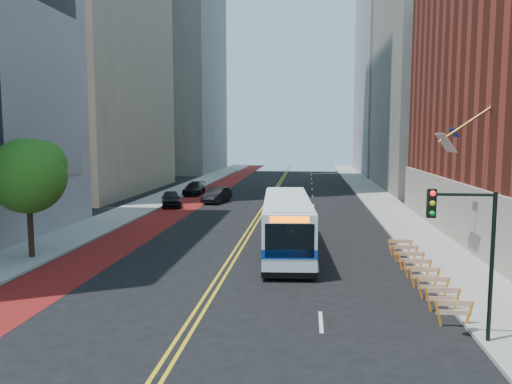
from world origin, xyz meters
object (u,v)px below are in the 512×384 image
object	(u,v)px
transit_bus	(287,224)
car_b	(217,195)
street_tree	(29,173)
traffic_signal	(465,235)
car_a	(171,199)
car_c	(194,189)

from	to	relation	value
transit_bus	car_b	bearing A→B (deg)	107.00
street_tree	car_b	xyz separation A→B (m)	(5.93, 25.28, -4.11)
traffic_signal	car_b	bearing A→B (deg)	112.93
street_tree	car_a	world-z (taller)	street_tree
car_b	car_c	bearing A→B (deg)	132.31
traffic_signal	transit_bus	distance (m)	14.32
car_a	car_b	bearing A→B (deg)	24.16
car_a	car_c	xyz separation A→B (m)	(0.00, 10.05, -0.06)
transit_bus	car_a	xyz separation A→B (m)	(-12.32, 18.67, -0.98)
traffic_signal	car_b	distance (m)	37.93
car_a	car_b	xyz separation A→B (m)	(3.98, 3.50, 0.01)
car_a	car_c	size ratio (longest dim) A/B	0.92
traffic_signal	car_c	xyz separation A→B (m)	(-18.71, 41.38, -3.00)
traffic_signal	car_b	world-z (taller)	traffic_signal
traffic_signal	car_a	world-z (taller)	traffic_signal
street_tree	car_c	world-z (taller)	street_tree
street_tree	car_c	size ratio (longest dim) A/B	1.34
street_tree	traffic_signal	world-z (taller)	street_tree
transit_bus	car_c	size ratio (longest dim) A/B	2.49
street_tree	transit_bus	size ratio (longest dim) A/B	0.54
street_tree	traffic_signal	size ratio (longest dim) A/B	1.32
transit_bus	car_c	world-z (taller)	transit_bus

